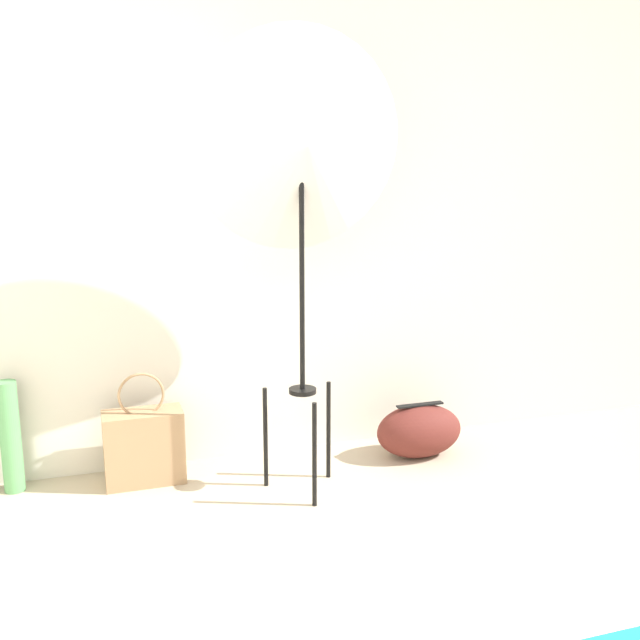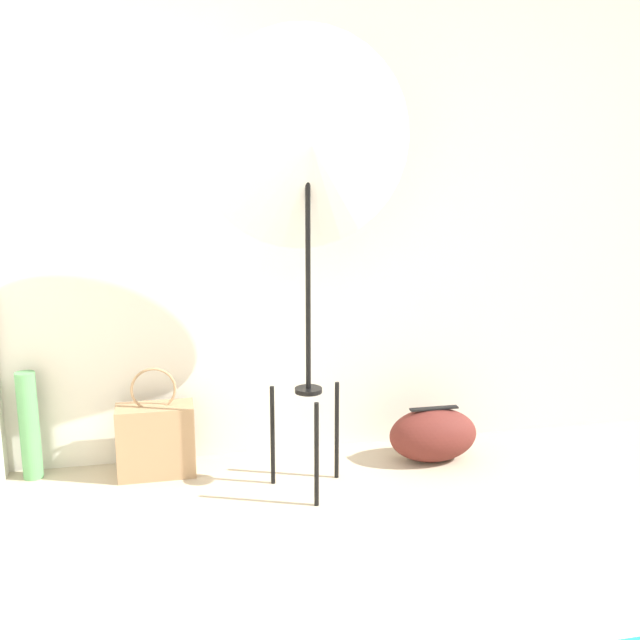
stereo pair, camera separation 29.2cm
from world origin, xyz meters
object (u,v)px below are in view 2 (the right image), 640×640
photo_umbrella (308,145)px  paper_roll (29,426)px  tote_bag (156,439)px  duffel_bag (433,435)px

photo_umbrella → paper_roll: (-1.23, 0.38, -1.25)m
photo_umbrella → paper_roll: bearing=162.8°
photo_umbrella → tote_bag: 1.51m
duffel_bag → paper_roll: size_ratio=0.86×
photo_umbrella → paper_roll: size_ratio=3.91×
tote_bag → paper_roll: size_ratio=1.02×
paper_roll → tote_bag: bearing=-8.6°
tote_bag → duffel_bag: (1.32, -0.11, -0.04)m
duffel_bag → paper_roll: 1.89m
photo_umbrella → duffel_bag: 1.53m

